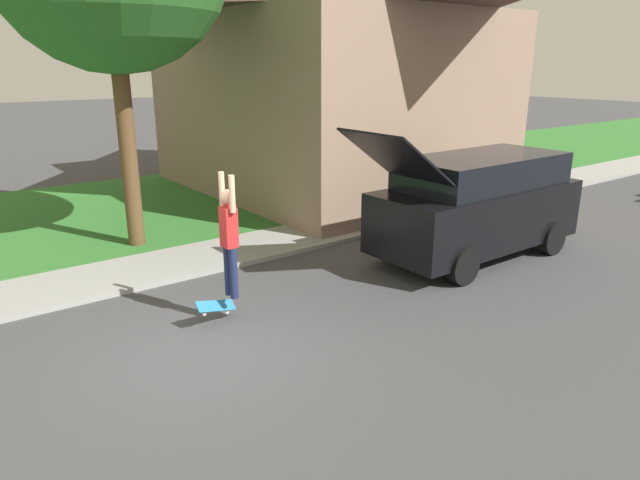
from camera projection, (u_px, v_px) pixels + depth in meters
ground_plane at (194, 352)px, 8.20m from camera, size 120.00×120.00×0.00m
lawn at (262, 195)px, 17.73m from camera, size 10.00×80.00×0.08m
sidewalk at (353, 225)px, 14.37m from camera, size 1.80×80.00×0.10m
house at (325, 47)px, 17.59m from camera, size 10.41×8.35×8.35m
suv_parked at (477, 204)px, 11.91m from camera, size 2.08×5.45×2.86m
skateboarder at (229, 235)px, 8.70m from camera, size 0.41×0.23×1.96m
skateboard at (216, 306)px, 8.99m from camera, size 0.35×0.73×0.37m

